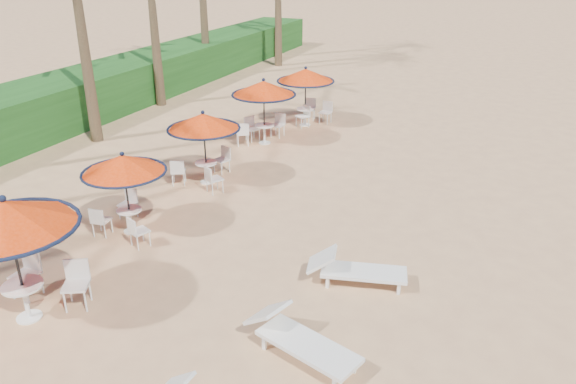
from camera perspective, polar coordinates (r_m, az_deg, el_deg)
name	(u,v)px	position (r m, az deg, el deg)	size (l,w,h in m)	color
ground	(255,383)	(9.83, -3.37, -18.77)	(160.00, 160.00, 0.00)	tan
scrub_hedge	(83,95)	(24.91, -20.08, 9.21)	(3.00, 40.00, 1.80)	#194716
station_0	(12,225)	(11.32, -26.23, -3.02)	(2.51, 2.51, 2.62)	black
station_1	(123,174)	(14.07, -16.40, 1.75)	(2.05, 2.05, 2.14)	black
station_2	(204,131)	(16.63, -8.57, 6.19)	(2.16, 2.25, 2.25)	black
station_3	(263,96)	(19.98, -2.59, 9.73)	(2.28, 2.29, 2.37)	black
station_4	(307,82)	(22.11, 1.92, 11.08)	(2.24, 2.24, 2.34)	black
lounger_mid	(298,337)	(10.10, 1.01, -14.56)	(2.31, 1.31, 0.79)	white
lounger_far	(354,269)	(12.05, 6.67, -7.77)	(2.19, 1.16, 0.75)	white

